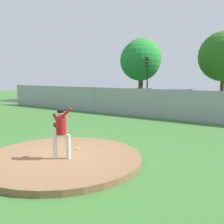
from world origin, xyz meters
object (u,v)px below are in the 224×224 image
Objects in this scene: parked_car_slate at (138,98)px; parked_car_navy at (177,101)px; traffic_cone_orange at (114,100)px; pitcher_youth at (61,129)px; parked_car_white at (81,96)px; traffic_light_near at (147,72)px; parked_car_silver at (214,104)px; baseball at (78,148)px.

parked_car_navy is (3.82, -0.39, 0.01)m from parked_car_slate.
traffic_cone_orange is at bearing 161.09° from parked_car_navy.
parked_car_slate is at bearing 109.42° from pitcher_youth.
parked_car_white is 0.98× the size of traffic_light_near.
parked_car_white is at bearing -142.26° from traffic_light_near.
parked_car_slate is at bearing -75.41° from traffic_light_near.
parked_car_silver reaches higher than parked_car_white.
baseball is at bearing -97.45° from parked_car_silver.
baseball is 0.02× the size of parked_car_navy.
parked_car_navy reaches higher than traffic_cone_orange.
pitcher_youth is 0.36× the size of parked_car_white.
parked_car_silver is 2.91m from parked_car_navy.
baseball is at bearing -49.46° from parked_car_white.
parked_car_slate reaches higher than baseball.
parked_car_slate is at bearing 109.84° from baseball.
parked_car_slate is 1.13× the size of parked_car_navy.
parked_car_navy is at bearing 177.81° from parked_car_silver.
traffic_light_near is at bearing 104.59° from parked_car_slate.
parked_car_silver is (1.74, 13.32, 0.54)m from baseball.
pitcher_youth is at bearing -71.51° from traffic_light_near.
traffic_light_near reaches higher than parked_car_navy.
traffic_cone_orange is (-9.47, 17.26, -0.91)m from pitcher_youth.
pitcher_youth is 0.41× the size of parked_car_navy.
parked_car_slate is at bearing 174.15° from parked_car_navy.
parked_car_navy is (-2.91, 0.11, 0.06)m from parked_car_silver.
parked_car_navy is at bearing -18.91° from traffic_cone_orange.
parked_car_white is 6.39m from parked_car_slate.
pitcher_youth is 0.36× the size of parked_car_silver.
parked_car_slate is 3.84m from parked_car_navy.
baseball is 0.02× the size of parked_car_slate.
pitcher_youth is at bearing -95.88° from parked_car_silver.
parked_car_navy is (10.19, 0.17, 0.06)m from parked_car_white.
pitcher_youth is 15.79m from parked_car_slate.
parked_car_white is 8.49× the size of traffic_cone_orange.
parked_car_white reaches higher than baseball.
pitcher_youth is 3.04× the size of traffic_cone_orange.
baseball is 0.13× the size of traffic_cone_orange.
parked_car_white is 7.29m from traffic_light_near.
parked_car_silver is 1.00× the size of parked_car_slate.
traffic_cone_orange reaches higher than baseball.
pitcher_youth is at bearing -76.19° from baseball.
parked_car_white reaches higher than traffic_cone_orange.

